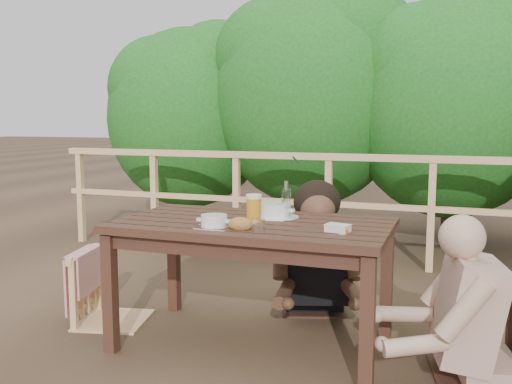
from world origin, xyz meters
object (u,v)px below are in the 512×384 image
(soup_near, at_px, (214,222))
(bottle, at_px, (286,201))
(woman, at_px, (315,209))
(beer_glass, at_px, (254,209))
(soup_far, at_px, (275,211))
(tumbler, at_px, (259,227))
(chair_right, at_px, (485,287))
(butter_tub, at_px, (338,229))
(chair_left, at_px, (112,255))
(chair_far, at_px, (314,247))
(bread_roll, at_px, (241,224))
(table, at_px, (253,284))
(diner_right, at_px, (494,246))

(soup_near, distance_m, bottle, 0.50)
(woman, bearing_deg, beer_glass, 59.51)
(soup_far, bearing_deg, tumbler, -82.65)
(soup_near, bearing_deg, chair_right, 7.68)
(soup_far, height_order, butter_tub, soup_far)
(chair_right, height_order, beer_glass, chair_right)
(chair_right, xyz_separation_m, butter_tub, (-0.73, -0.09, 0.26))
(chair_left, relative_size, chair_far, 1.01)
(bread_roll, bearing_deg, table, 93.74)
(chair_left, height_order, chair_far, chair_left)
(chair_far, xyz_separation_m, bottle, (-0.04, -0.55, 0.40))
(diner_right, bearing_deg, bread_roll, 87.55)
(bottle, relative_size, butter_tub, 1.89)
(bottle, bearing_deg, woman, 86.43)
(table, xyz_separation_m, tumbler, (0.13, -0.28, 0.40))
(bottle, distance_m, butter_tub, 0.49)
(table, height_order, beer_glass, beer_glass)
(bread_roll, bearing_deg, chair_right, 9.23)
(butter_tub, bearing_deg, chair_far, 124.41)
(bottle, relative_size, tumbler, 2.79)
(chair_left, relative_size, butter_tub, 7.14)
(table, distance_m, chair_left, 0.99)
(beer_glass, bearing_deg, tumbler, -65.31)
(table, relative_size, woman, 1.11)
(chair_right, bearing_deg, chair_far, -137.11)
(beer_glass, xyz_separation_m, bottle, (0.14, 0.19, 0.03))
(chair_far, bearing_deg, chair_left, -167.15)
(woman, xyz_separation_m, beer_glass, (-0.17, -0.76, 0.11))
(soup_far, bearing_deg, bread_roll, -97.64)
(soup_far, distance_m, butter_tub, 0.55)
(butter_tub, bearing_deg, diner_right, 19.97)
(woman, bearing_deg, chair_left, 13.57)
(diner_right, xyz_separation_m, butter_tub, (-0.76, -0.09, 0.05))
(bread_roll, bearing_deg, butter_tub, 12.02)
(table, relative_size, butter_tub, 12.56)
(chair_left, distance_m, soup_near, 0.94)
(soup_near, height_order, bottle, bottle)
(diner_right, distance_m, beer_glass, 1.28)
(soup_near, relative_size, tumbler, 2.88)
(table, bearing_deg, soup_far, 68.80)
(diner_right, xyz_separation_m, soup_far, (-1.21, 0.22, 0.07))
(chair_far, height_order, butter_tub, chair_far)
(chair_far, height_order, soup_near, chair_far)
(chair_far, xyz_separation_m, chair_right, (1.07, -0.77, 0.05))
(woman, height_order, tumbler, woman)
(chair_right, bearing_deg, bread_roll, -92.24)
(diner_right, height_order, beer_glass, diner_right)
(diner_right, bearing_deg, tumbler, 90.49)
(soup_near, xyz_separation_m, beer_glass, (0.15, 0.21, 0.05))
(diner_right, xyz_separation_m, bread_roll, (-1.26, -0.20, 0.06))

